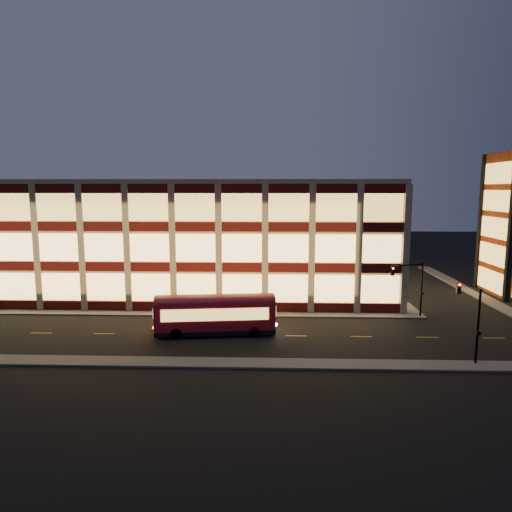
{
  "coord_description": "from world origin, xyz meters",
  "views": [
    {
      "loc": [
        7.71,
        -46.7,
        13.47
      ],
      "look_at": [
        5.81,
        8.0,
        5.39
      ],
      "focal_mm": 32.0,
      "sensor_mm": 36.0,
      "label": 1
    }
  ],
  "objects": [
    {
      "name": "sidewalk_office_east",
      "position": [
        23.0,
        17.0,
        0.07
      ],
      "size": [
        2.0,
        30.0,
        0.15
      ],
      "primitive_type": "cube",
      "color": "#514F4C",
      "rests_on": "ground"
    },
    {
      "name": "sidewalk_tower_west",
      "position": [
        34.0,
        17.0,
        0.07
      ],
      "size": [
        2.0,
        30.0,
        0.15
      ],
      "primitive_type": "cube",
      "color": "#514F4C",
      "rests_on": "ground"
    },
    {
      "name": "trolley_bus",
      "position": [
        2.47,
        -5.55,
        2.08
      ],
      "size": [
        11.31,
        4.07,
        3.75
      ],
      "rotation": [
        0.0,
        0.0,
        0.12
      ],
      "color": "#9D0817",
      "rests_on": "ground"
    },
    {
      "name": "traffic_signal_near",
      "position": [
        23.5,
        -11.03,
        4.13
      ],
      "size": [
        0.32,
        4.45,
        6.0
      ],
      "color": "black",
      "rests_on": "ground"
    },
    {
      "name": "sidewalk_office_south",
      "position": [
        -3.0,
        1.0,
        0.07
      ],
      "size": [
        54.0,
        2.0,
        0.15
      ],
      "primitive_type": "cube",
      "color": "#514F4C",
      "rests_on": "ground"
    },
    {
      "name": "traffic_signal_far",
      "position": [
        22.21,
        0.24,
        4.11
      ],
      "size": [
        3.79,
        1.87,
        6.0
      ],
      "color": "black",
      "rests_on": "ground"
    },
    {
      "name": "office_building",
      "position": [
        -2.91,
        16.91,
        7.25
      ],
      "size": [
        50.45,
        30.45,
        14.5
      ],
      "color": "tan",
      "rests_on": "ground"
    },
    {
      "name": "ground",
      "position": [
        0.0,
        0.0,
        0.0
      ],
      "size": [
        200.0,
        200.0,
        0.0
      ],
      "primitive_type": "plane",
      "color": "black",
      "rests_on": "ground"
    },
    {
      "name": "sidewalk_near",
      "position": [
        0.0,
        -13.0,
        0.07
      ],
      "size": [
        100.0,
        2.0,
        0.15
      ],
      "primitive_type": "cube",
      "color": "#514F4C",
      "rests_on": "ground"
    }
  ]
}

